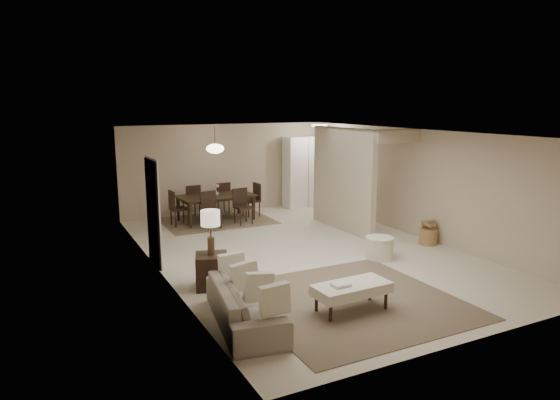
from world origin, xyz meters
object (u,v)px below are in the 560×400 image
dining_table (217,208)px  sofa (245,304)px  round_pouf (379,248)px  side_table (212,271)px  wicker_basket (428,237)px  pantry_cabinet (304,172)px  ottoman_bench (352,289)px

dining_table → sofa: bearing=-110.4°
sofa → round_pouf: sofa is taller
side_table → dining_table: dining_table is taller
wicker_basket → dining_table: size_ratio=0.20×
wicker_basket → dining_table: bearing=129.1°
wicker_basket → dining_table: dining_table is taller
pantry_cabinet → wicker_basket: (0.40, -4.90, -0.88)m
ottoman_bench → wicker_basket: 4.22m
wicker_basket → ottoman_bench: bearing=-148.3°
sofa → wicker_basket: 5.54m
round_pouf → wicker_basket: size_ratio=1.42×
sofa → ottoman_bench: size_ratio=1.65×
pantry_cabinet → wicker_basket: pantry_cabinet is taller
side_table → round_pouf: bearing=-0.0°
sofa → dining_table: (1.77, 6.13, 0.06)m
wicker_basket → pantry_cabinet: bearing=94.7°
pantry_cabinet → ottoman_bench: (-3.19, -7.12, -0.71)m
sofa → dining_table: size_ratio=1.01×
round_pouf → wicker_basket: round_pouf is taller
pantry_cabinet → dining_table: (-3.03, -0.68, -0.70)m
side_table → wicker_basket: bearing=4.0°
wicker_basket → round_pouf: bearing=-167.6°
round_pouf → pantry_cabinet: bearing=76.9°
ottoman_bench → dining_table: 6.44m
wicker_basket → sofa: bearing=-159.8°
pantry_cabinet → wicker_basket: size_ratio=5.23×
sofa → dining_table: dining_table is taller
sofa → dining_table: 6.38m
sofa → ottoman_bench: bearing=-91.2°
ottoman_bench → dining_table: size_ratio=0.61×
pantry_cabinet → side_table: size_ratio=3.61×
sofa → ottoman_bench: (1.61, -0.30, 0.05)m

